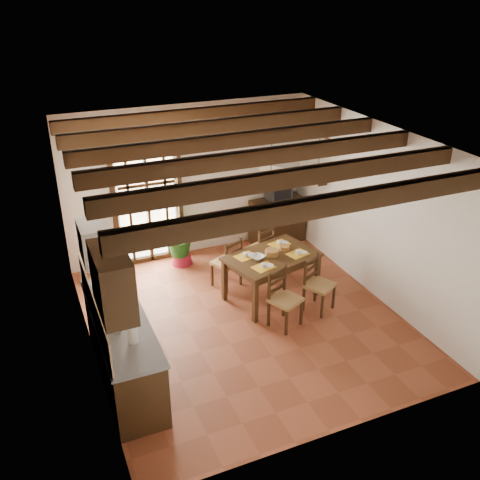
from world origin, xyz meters
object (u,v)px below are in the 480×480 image
dining_table (272,261)px  chair_far_right (259,258)px  chair_far_left (227,271)px  crt_tv (279,190)px  kitchen_counter (123,347)px  sideboard (277,221)px  chair_near_right (318,294)px  chair_near_left (284,309)px  potted_plant (181,235)px  pendant_lamp (271,174)px

dining_table → chair_far_right: chair_far_right is taller
chair_far_left → chair_far_right: (0.68, 0.18, 0.01)m
chair_far_right → crt_tv: bearing=-153.6°
kitchen_counter → sideboard: 4.60m
chair_near_right → chair_near_left: bearing=165.7°
dining_table → potted_plant: 1.93m
crt_tv → potted_plant: potted_plant is taller
chair_far_left → crt_tv: crt_tv is taller
kitchen_counter → crt_tv: (3.63, 2.82, 0.60)m
chair_near_left → sideboard: chair_near_left is taller
potted_plant → chair_near_left: bearing=-71.5°
dining_table → chair_far_left: 0.89m
chair_near_left → crt_tv: 2.96m
chair_far_right → sideboard: (0.86, 1.02, 0.15)m
potted_plant → sideboard: bearing=4.3°
chair_near_left → sideboard: 2.86m
chair_far_right → pendant_lamp: pendant_lamp is taller
crt_tv → pendant_lamp: bearing=-119.5°
chair_near_left → potted_plant: bearing=84.6°
chair_far_left → pendant_lamp: 1.94m
kitchen_counter → chair_far_right: (2.77, 1.80, -0.19)m
chair_near_left → chair_far_right: 1.61m
kitchen_counter → dining_table: size_ratio=1.41×
chair_far_left → chair_far_right: 0.71m
chair_near_left → potted_plant: 2.60m
chair_far_left → crt_tv: bearing=-167.6°
kitchen_counter → chair_far_right: bearing=33.1°
chair_far_left → crt_tv: 2.11m
dining_table → chair_near_left: size_ratio=1.76×
chair_near_right → crt_tv: bearing=49.5°
dining_table → chair_far_right: bearing=63.8°
chair_near_right → kitchen_counter: bearing=158.7°
kitchen_counter → chair_far_left: (2.09, 1.63, -0.20)m
dining_table → sideboard: 2.09m
sideboard → crt_tv: crt_tv is taller
dining_table → kitchen_counter: bearing=-173.1°
kitchen_counter → pendant_lamp: 3.26m
chair_near_left → chair_near_right: size_ratio=1.02×
crt_tv → chair_far_right: bearing=-128.8°
chair_near_left → chair_far_right: (0.33, 1.58, 0.00)m
chair_far_left → crt_tv: (1.54, 1.19, 0.80)m
chair_near_right → sideboard: size_ratio=0.85×
crt_tv → pendant_lamp: (-1.02, -1.70, 1.00)m
chair_near_left → chair_far_left: bearing=80.3°
chair_near_left → chair_near_right: bearing=-9.5°
crt_tv → sideboard: bearing=91.5°
sideboard → chair_near_left: bearing=-119.0°
potted_plant → pendant_lamp: (0.98, -1.56, 1.51)m
chair_far_right → sideboard: chair_far_right is taller
potted_plant → chair_far_right: bearing=-37.1°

